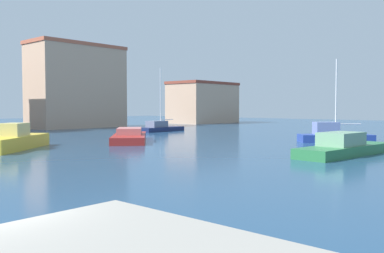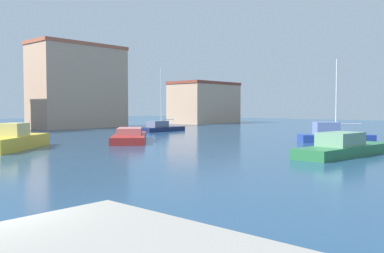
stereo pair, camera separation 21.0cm
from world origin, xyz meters
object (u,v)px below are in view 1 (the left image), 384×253
object	(u,v)px
sailboat_blue_inner_mooring	(333,135)
motorboat_green_far_right	(344,147)
motorboat_yellow_behind_lamppost	(14,141)
motorboat_red_center_channel	(130,136)
sailboat_navy_near_pier	(160,127)

from	to	relation	value
sailboat_blue_inner_mooring	motorboat_green_far_right	xyz separation A→B (m)	(-9.18, -4.64, -0.08)
sailboat_blue_inner_mooring	motorboat_yellow_behind_lamppost	world-z (taller)	sailboat_blue_inner_mooring
motorboat_red_center_channel	motorboat_green_far_right	world-z (taller)	motorboat_green_far_right
sailboat_navy_near_pier	sailboat_blue_inner_mooring	bearing A→B (deg)	-92.82
motorboat_yellow_behind_lamppost	motorboat_green_far_right	bearing A→B (deg)	-57.38
motorboat_red_center_channel	motorboat_green_far_right	size ratio (longest dim) A/B	0.93
motorboat_green_far_right	sailboat_blue_inner_mooring	bearing A→B (deg)	26.83
sailboat_blue_inner_mooring	motorboat_red_center_channel	bearing A→B (deg)	129.79
sailboat_blue_inner_mooring	sailboat_navy_near_pier	bearing A→B (deg)	87.18
motorboat_green_far_right	sailboat_navy_near_pier	bearing A→B (deg)	69.36
sailboat_navy_near_pier	motorboat_yellow_behind_lamppost	bearing A→B (deg)	-159.41
sailboat_navy_near_pier	motorboat_red_center_channel	world-z (taller)	sailboat_navy_near_pier
motorboat_red_center_channel	motorboat_green_far_right	distance (m)	18.34
sailboat_navy_near_pier	motorboat_yellow_behind_lamppost	distance (m)	23.94
sailboat_blue_inner_mooring	motorboat_yellow_behind_lamppost	distance (m)	25.64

